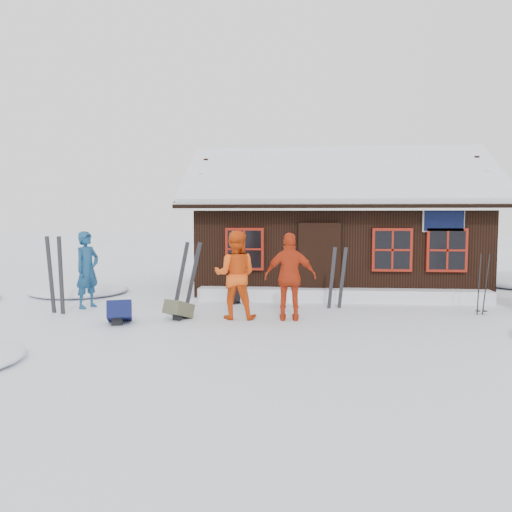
% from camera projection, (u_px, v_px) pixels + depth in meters
% --- Properties ---
extents(ground, '(120.00, 120.00, 0.00)m').
position_uv_depth(ground, '(282.00, 317.00, 11.01)').
color(ground, white).
rests_on(ground, ground).
extents(mountain_hut, '(8.90, 6.09, 4.42)m').
position_uv_depth(mountain_hut, '(335.00, 237.00, 15.70)').
color(mountain_hut, black).
rests_on(mountain_hut, ground).
extents(snow_drift, '(7.60, 0.60, 0.35)m').
position_uv_depth(snow_drift, '(342.00, 295.00, 13.10)').
color(snow_drift, white).
rests_on(snow_drift, ground).
extents(snow_mounds, '(20.60, 13.20, 0.48)m').
position_uv_depth(snow_mounds, '(349.00, 304.00, 12.72)').
color(snow_mounds, white).
rests_on(snow_mounds, ground).
extents(skier_teal, '(0.68, 0.80, 1.87)m').
position_uv_depth(skier_teal, '(87.00, 270.00, 12.10)').
color(skier_teal, navy).
rests_on(skier_teal, ground).
extents(skier_orange_left, '(0.94, 0.74, 1.92)m').
position_uv_depth(skier_orange_left, '(235.00, 275.00, 10.80)').
color(skier_orange_left, '#EA4F10').
rests_on(skier_orange_left, ground).
extents(skier_orange_right, '(1.11, 0.48, 1.88)m').
position_uv_depth(skier_orange_right, '(290.00, 277.00, 10.60)').
color(skier_orange_right, red).
rests_on(skier_orange_right, ground).
extents(skier_crouched, '(0.55, 0.53, 0.95)m').
position_uv_depth(skier_crouched, '(235.00, 285.00, 12.75)').
color(skier_crouched, black).
rests_on(skier_crouched, ground).
extents(ski_pair_left, '(0.69, 0.31, 1.68)m').
position_uv_depth(ski_pair_left, '(187.00, 277.00, 11.78)').
color(ski_pair_left, black).
rests_on(ski_pair_left, ground).
extents(ski_pair_mid, '(0.49, 0.19, 1.83)m').
position_uv_depth(ski_pair_mid, '(56.00, 276.00, 11.42)').
color(ski_pair_mid, black).
rests_on(ski_pair_mid, ground).
extents(ski_pair_right, '(0.48, 0.10, 1.54)m').
position_uv_depth(ski_pair_right, '(337.00, 279.00, 12.06)').
color(ski_pair_right, black).
rests_on(ski_pair_right, ground).
extents(ski_poles, '(0.25, 0.13, 1.43)m').
position_uv_depth(ski_poles, '(482.00, 285.00, 11.26)').
color(ski_poles, black).
rests_on(ski_poles, ground).
extents(backpack_blue, '(0.67, 0.77, 0.35)m').
position_uv_depth(backpack_blue, '(120.00, 315.00, 10.36)').
color(backpack_blue, '#101645').
rests_on(backpack_blue, ground).
extents(backpack_olive, '(0.62, 0.68, 0.30)m').
position_uv_depth(backpack_olive, '(179.00, 312.00, 10.80)').
color(backpack_olive, '#4E513A').
rests_on(backpack_olive, ground).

